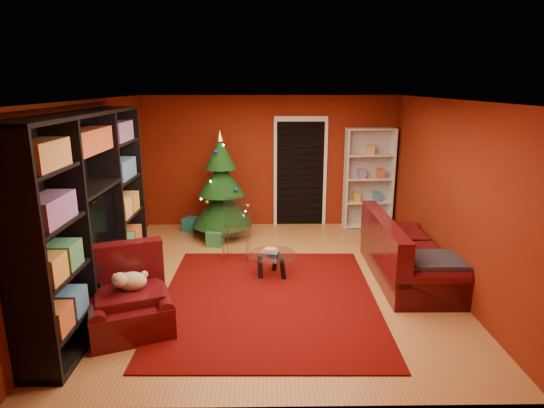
{
  "coord_description": "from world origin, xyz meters",
  "views": [
    {
      "loc": [
        -0.1,
        -6.22,
        2.8
      ],
      "look_at": [
        0.0,
        0.4,
        1.05
      ],
      "focal_mm": 30.0,
      "sensor_mm": 36.0,
      "label": 1
    }
  ],
  "objects_px": {
    "media_unit": "(89,215)",
    "gift_box_red": "(203,224)",
    "gift_box_teal": "(191,224)",
    "sofa": "(409,248)",
    "armchair": "(129,299)",
    "white_bookshelf": "(369,179)",
    "christmas_tree": "(221,187)",
    "gift_box_green": "(215,238)",
    "rug": "(269,299)",
    "dog": "(132,281)",
    "coffee_table": "(273,265)",
    "acrylic_chair": "(237,232)"
  },
  "relations": [
    {
      "from": "gift_box_teal",
      "to": "dog",
      "type": "relative_size",
      "value": 0.66
    },
    {
      "from": "dog",
      "to": "acrylic_chair",
      "type": "bearing_deg",
      "value": 42.49
    },
    {
      "from": "acrylic_chair",
      "to": "gift_box_teal",
      "type": "bearing_deg",
      "value": 128.32
    },
    {
      "from": "white_bookshelf",
      "to": "gift_box_red",
      "type": "bearing_deg",
      "value": 179.94
    },
    {
      "from": "christmas_tree",
      "to": "gift_box_red",
      "type": "bearing_deg",
      "value": 133.19
    },
    {
      "from": "christmas_tree",
      "to": "dog",
      "type": "xyz_separation_m",
      "value": [
        -0.74,
        -3.28,
        -0.4
      ]
    },
    {
      "from": "rug",
      "to": "christmas_tree",
      "type": "distance_m",
      "value": 2.91
    },
    {
      "from": "armchair",
      "to": "coffee_table",
      "type": "height_order",
      "value": "armchair"
    },
    {
      "from": "gift_box_green",
      "to": "armchair",
      "type": "xyz_separation_m",
      "value": [
        -0.68,
        -2.87,
        0.25
      ]
    },
    {
      "from": "media_unit",
      "to": "gift_box_red",
      "type": "xyz_separation_m",
      "value": [
        0.94,
        3.24,
        -1.13
      ]
    },
    {
      "from": "gift_box_teal",
      "to": "gift_box_green",
      "type": "relative_size",
      "value": 0.98
    },
    {
      "from": "media_unit",
      "to": "white_bookshelf",
      "type": "bearing_deg",
      "value": 39.11
    },
    {
      "from": "gift_box_teal",
      "to": "gift_box_red",
      "type": "relative_size",
      "value": 1.16
    },
    {
      "from": "rug",
      "to": "gift_box_teal",
      "type": "xyz_separation_m",
      "value": [
        -1.5,
        2.97,
        0.12
      ]
    },
    {
      "from": "media_unit",
      "to": "rug",
      "type": "bearing_deg",
      "value": 4.85
    },
    {
      "from": "gift_box_green",
      "to": "dog",
      "type": "height_order",
      "value": "dog"
    },
    {
      "from": "gift_box_green",
      "to": "armchair",
      "type": "height_order",
      "value": "armchair"
    },
    {
      "from": "media_unit",
      "to": "sofa",
      "type": "height_order",
      "value": "media_unit"
    },
    {
      "from": "media_unit",
      "to": "acrylic_chair",
      "type": "height_order",
      "value": "media_unit"
    },
    {
      "from": "gift_box_green",
      "to": "acrylic_chair",
      "type": "bearing_deg",
      "value": -55.99
    },
    {
      "from": "sofa",
      "to": "dog",
      "type": "bearing_deg",
      "value": 110.64
    },
    {
      "from": "rug",
      "to": "armchair",
      "type": "bearing_deg",
      "value": -155.71
    },
    {
      "from": "white_bookshelf",
      "to": "gift_box_teal",
      "type": "bearing_deg",
      "value": -178.74
    },
    {
      "from": "armchair",
      "to": "white_bookshelf",
      "type": "bearing_deg",
      "value": 26.39
    },
    {
      "from": "rug",
      "to": "gift_box_teal",
      "type": "relative_size",
      "value": 12.54
    },
    {
      "from": "dog",
      "to": "armchair",
      "type": "bearing_deg",
      "value": -135.0
    },
    {
      "from": "gift_box_red",
      "to": "coffee_table",
      "type": "xyz_separation_m",
      "value": [
        1.35,
        -2.32,
        0.07
      ]
    },
    {
      "from": "coffee_table",
      "to": "white_bookshelf",
      "type": "bearing_deg",
      "value": 51.84
    },
    {
      "from": "coffee_table",
      "to": "gift_box_teal",
      "type": "bearing_deg",
      "value": 125.26
    },
    {
      "from": "white_bookshelf",
      "to": "armchair",
      "type": "height_order",
      "value": "white_bookshelf"
    },
    {
      "from": "christmas_tree",
      "to": "sofa",
      "type": "relative_size",
      "value": 0.92
    },
    {
      "from": "christmas_tree",
      "to": "armchair",
      "type": "xyz_separation_m",
      "value": [
        -0.77,
        -3.34,
        -0.59
      ]
    },
    {
      "from": "gift_box_red",
      "to": "white_bookshelf",
      "type": "relative_size",
      "value": 0.11
    },
    {
      "from": "gift_box_green",
      "to": "rug",
      "type": "bearing_deg",
      "value": -66.23
    },
    {
      "from": "rug",
      "to": "gift_box_green",
      "type": "bearing_deg",
      "value": 113.77
    },
    {
      "from": "media_unit",
      "to": "armchair",
      "type": "distance_m",
      "value": 1.18
    },
    {
      "from": "media_unit",
      "to": "christmas_tree",
      "type": "bearing_deg",
      "value": 64.26
    },
    {
      "from": "media_unit",
      "to": "gift_box_teal",
      "type": "height_order",
      "value": "media_unit"
    },
    {
      "from": "christmas_tree",
      "to": "armchair",
      "type": "distance_m",
      "value": 3.48
    },
    {
      "from": "armchair",
      "to": "sofa",
      "type": "bearing_deg",
      "value": 0.02
    },
    {
      "from": "acrylic_chair",
      "to": "media_unit",
      "type": "bearing_deg",
      "value": -131.07
    },
    {
      "from": "christmas_tree",
      "to": "coffee_table",
      "type": "height_order",
      "value": "christmas_tree"
    },
    {
      "from": "white_bookshelf",
      "to": "dog",
      "type": "relative_size",
      "value": 5.09
    },
    {
      "from": "gift_box_teal",
      "to": "dog",
      "type": "height_order",
      "value": "dog"
    },
    {
      "from": "rug",
      "to": "gift_box_green",
      "type": "height_order",
      "value": "gift_box_green"
    },
    {
      "from": "christmas_tree",
      "to": "armchair",
      "type": "height_order",
      "value": "christmas_tree"
    },
    {
      "from": "gift_box_green",
      "to": "dog",
      "type": "bearing_deg",
      "value": -103.15
    },
    {
      "from": "gift_box_teal",
      "to": "sofa",
      "type": "xyz_separation_m",
      "value": [
        3.58,
        -2.28,
        0.33
      ]
    },
    {
      "from": "media_unit",
      "to": "christmas_tree",
      "type": "xyz_separation_m",
      "value": [
        1.36,
        2.79,
        -0.27
      ]
    },
    {
      "from": "christmas_tree",
      "to": "acrylic_chair",
      "type": "relative_size",
      "value": 2.22
    }
  ]
}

